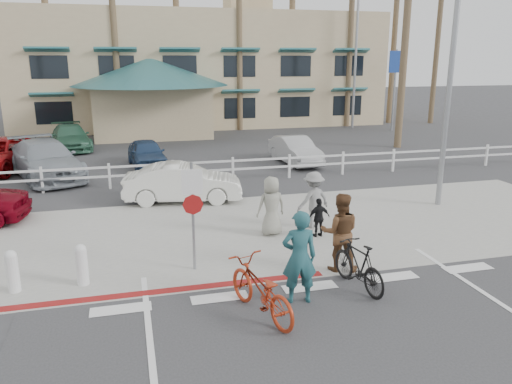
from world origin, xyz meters
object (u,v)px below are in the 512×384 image
object	(u,v)px
bike_black	(359,265)
car_white_sedan	(183,183)
bike_red	(260,290)
sign_post	(193,211)

from	to	relation	value
bike_black	car_white_sedan	bearing A→B (deg)	-79.70
bike_red	car_white_sedan	bearing A→B (deg)	-104.51
bike_red	bike_black	size ratio (longest dim) A/B	1.19
bike_red	bike_black	xyz separation A→B (m)	(2.36, 0.63, -0.02)
bike_black	car_white_sedan	xyz separation A→B (m)	(-2.88, 7.77, 0.13)
bike_black	car_white_sedan	size ratio (longest dim) A/B	0.44
sign_post	bike_black	world-z (taller)	sign_post
bike_black	bike_red	bearing A→B (deg)	4.96
bike_red	sign_post	bearing A→B (deg)	-87.69
sign_post	car_white_sedan	world-z (taller)	sign_post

